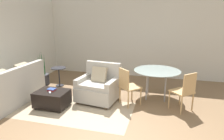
{
  "coord_description": "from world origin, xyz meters",
  "views": [
    {
      "loc": [
        1.06,
        -2.94,
        2.07
      ],
      "look_at": [
        -0.2,
        1.77,
        0.75
      ],
      "focal_mm": 32.0,
      "sensor_mm": 36.0,
      "label": 1
    }
  ],
  "objects_px": {
    "dining_chair_near_left": "(127,84)",
    "dining_table": "(157,73)",
    "side_table": "(59,73)",
    "book_stack": "(52,90)",
    "couch": "(9,91)",
    "armchair": "(99,87)",
    "tv_remote_primary": "(50,92)",
    "ottoman": "(52,98)",
    "dining_chair_near_right": "(185,89)",
    "potted_plant": "(42,77)"
  },
  "relations": [
    {
      "from": "dining_chair_near_left",
      "to": "dining_table",
      "type": "bearing_deg",
      "value": 45.0
    },
    {
      "from": "side_table",
      "to": "dining_table",
      "type": "xyz_separation_m",
      "value": [
        2.89,
        -0.16,
        0.26
      ]
    },
    {
      "from": "book_stack",
      "to": "side_table",
      "type": "height_order",
      "value": "side_table"
    },
    {
      "from": "couch",
      "to": "armchair",
      "type": "relative_size",
      "value": 1.79
    },
    {
      "from": "armchair",
      "to": "dining_chair_near_left",
      "type": "distance_m",
      "value": 0.76
    },
    {
      "from": "couch",
      "to": "dining_chair_near_left",
      "type": "xyz_separation_m",
      "value": [
        2.77,
        0.66,
        0.2
      ]
    },
    {
      "from": "side_table",
      "to": "dining_chair_near_left",
      "type": "xyz_separation_m",
      "value": [
        2.25,
        -0.8,
        0.11
      ]
    },
    {
      "from": "tv_remote_primary",
      "to": "side_table",
      "type": "relative_size",
      "value": 0.27
    },
    {
      "from": "book_stack",
      "to": "couch",
      "type": "bearing_deg",
      "value": -172.48
    },
    {
      "from": "ottoman",
      "to": "book_stack",
      "type": "xyz_separation_m",
      "value": [
        -0.02,
        0.05,
        0.2
      ]
    },
    {
      "from": "dining_chair_near_right",
      "to": "dining_table",
      "type": "bearing_deg",
      "value": 135.0
    },
    {
      "from": "book_stack",
      "to": "tv_remote_primary",
      "type": "xyz_separation_m",
      "value": [
        0.02,
        -0.11,
        -0.02
      ]
    },
    {
      "from": "dining_table",
      "to": "dining_chair_near_left",
      "type": "bearing_deg",
      "value": -135.0
    },
    {
      "from": "tv_remote_primary",
      "to": "dining_table",
      "type": "distance_m",
      "value": 2.66
    },
    {
      "from": "dining_chair_near_left",
      "to": "tv_remote_primary",
      "type": "bearing_deg",
      "value": -159.36
    },
    {
      "from": "armchair",
      "to": "side_table",
      "type": "height_order",
      "value": "armchair"
    },
    {
      "from": "book_stack",
      "to": "dining_chair_near_right",
      "type": "height_order",
      "value": "dining_chair_near_right"
    },
    {
      "from": "couch",
      "to": "dining_chair_near_left",
      "type": "relative_size",
      "value": 2.05
    },
    {
      "from": "armchair",
      "to": "dining_chair_near_right",
      "type": "xyz_separation_m",
      "value": [
        2.03,
        -0.07,
        0.16
      ]
    },
    {
      "from": "potted_plant",
      "to": "dining_table",
      "type": "bearing_deg",
      "value": -2.6
    },
    {
      "from": "dining_table",
      "to": "ottoman",
      "type": "bearing_deg",
      "value": -152.37
    },
    {
      "from": "potted_plant",
      "to": "dining_chair_near_left",
      "type": "bearing_deg",
      "value": -15.7
    },
    {
      "from": "couch",
      "to": "dining_chair_near_left",
      "type": "bearing_deg",
      "value": 13.45
    },
    {
      "from": "ottoman",
      "to": "potted_plant",
      "type": "relative_size",
      "value": 0.69
    },
    {
      "from": "potted_plant",
      "to": "side_table",
      "type": "bearing_deg",
      "value": 0.22
    },
    {
      "from": "couch",
      "to": "book_stack",
      "type": "relative_size",
      "value": 10.39
    },
    {
      "from": "armchair",
      "to": "dining_table",
      "type": "relative_size",
      "value": 0.87
    },
    {
      "from": "ottoman",
      "to": "side_table",
      "type": "distance_m",
      "value": 1.5
    },
    {
      "from": "armchair",
      "to": "ottoman",
      "type": "relative_size",
      "value": 1.41
    },
    {
      "from": "armchair",
      "to": "ottoman",
      "type": "xyz_separation_m",
      "value": [
        -0.93,
        -0.63,
        -0.14
      ]
    },
    {
      "from": "book_stack",
      "to": "side_table",
      "type": "relative_size",
      "value": 0.31
    },
    {
      "from": "tv_remote_primary",
      "to": "ottoman",
      "type": "bearing_deg",
      "value": 85.38
    },
    {
      "from": "dining_chair_near_left",
      "to": "dining_chair_near_right",
      "type": "xyz_separation_m",
      "value": [
        1.28,
        0.0,
        0.0
      ]
    },
    {
      "from": "side_table",
      "to": "dining_chair_near_right",
      "type": "relative_size",
      "value": 0.64
    },
    {
      "from": "ottoman",
      "to": "dining_chair_near_left",
      "type": "height_order",
      "value": "dining_chair_near_left"
    },
    {
      "from": "couch",
      "to": "tv_remote_primary",
      "type": "bearing_deg",
      "value": 1.66
    },
    {
      "from": "potted_plant",
      "to": "side_table",
      "type": "height_order",
      "value": "potted_plant"
    },
    {
      "from": "book_stack",
      "to": "dining_chair_near_left",
      "type": "height_order",
      "value": "dining_chair_near_left"
    },
    {
      "from": "couch",
      "to": "dining_chair_near_right",
      "type": "relative_size",
      "value": 2.05
    },
    {
      "from": "book_stack",
      "to": "dining_table",
      "type": "distance_m",
      "value": 2.62
    },
    {
      "from": "tv_remote_primary",
      "to": "dining_table",
      "type": "height_order",
      "value": "dining_table"
    },
    {
      "from": "ottoman",
      "to": "side_table",
      "type": "relative_size",
      "value": 1.27
    },
    {
      "from": "book_stack",
      "to": "tv_remote_primary",
      "type": "relative_size",
      "value": 1.15
    },
    {
      "from": "couch",
      "to": "ottoman",
      "type": "relative_size",
      "value": 2.52
    },
    {
      "from": "armchair",
      "to": "dining_chair_near_left",
      "type": "relative_size",
      "value": 1.14
    },
    {
      "from": "potted_plant",
      "to": "ottoman",
      "type": "bearing_deg",
      "value": -49.28
    },
    {
      "from": "dining_table",
      "to": "dining_chair_near_left",
      "type": "relative_size",
      "value": 1.31
    },
    {
      "from": "side_table",
      "to": "dining_chair_near_right",
      "type": "distance_m",
      "value": 3.63
    },
    {
      "from": "dining_chair_near_right",
      "to": "book_stack",
      "type": "bearing_deg",
      "value": -170.09
    },
    {
      "from": "book_stack",
      "to": "armchair",
      "type": "bearing_deg",
      "value": 31.63
    }
  ]
}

